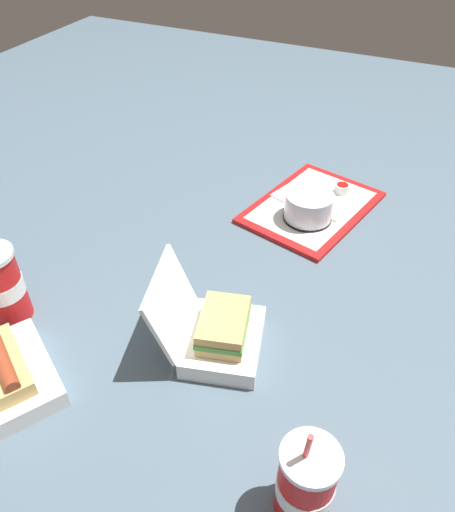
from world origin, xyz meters
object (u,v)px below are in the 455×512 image
at_px(clamshell_sandwich_front, 218,332).
at_px(soda_cup_back, 306,483).
at_px(plastic_fork, 346,212).
at_px(ketchup_cup, 342,188).
at_px(clamshell_hotdog_corner, 2,372).
at_px(soda_cup_center, 1,286).
at_px(cake_container, 309,207).
at_px(food_tray, 312,207).

bearing_deg(clamshell_sandwich_front, soda_cup_back, 47.69).
relative_size(plastic_fork, clamshell_sandwich_front, 0.46).
relative_size(ketchup_cup, soda_cup_back, 0.19).
height_order(plastic_fork, clamshell_hotdog_corner, clamshell_hotdog_corner).
bearing_deg(soda_cup_center, plastic_fork, 139.58).
bearing_deg(clamshell_hotdog_corner, soda_cup_back, 92.10).
height_order(clamshell_sandwich_front, soda_cup_back, soda_cup_back).
distance_m(cake_container, clamshell_hotdog_corner, 0.80).
bearing_deg(soda_cup_center, ketchup_cup, 145.27).
height_order(cake_container, ketchup_cup, cake_container).
bearing_deg(food_tray, soda_cup_back, 16.32).
xyz_separation_m(cake_container, ketchup_cup, (-0.16, 0.05, -0.02)).
bearing_deg(food_tray, cake_container, 5.81).
xyz_separation_m(ketchup_cup, soda_cup_center, (0.74, -0.51, 0.06)).
bearing_deg(soda_cup_center, clamshell_sandwich_front, 103.66).
distance_m(food_tray, cake_container, 0.08).
bearing_deg(ketchup_cup, plastic_fork, 22.13).
bearing_deg(food_tray, plastic_fork, 91.63).
distance_m(food_tray, ketchup_cup, 0.11).
xyz_separation_m(cake_container, plastic_fork, (-0.07, 0.09, -0.03)).
relative_size(ketchup_cup, clamshell_hotdog_corner, 0.15).
relative_size(cake_container, clamshell_hotdog_corner, 0.49).
bearing_deg(plastic_fork, clamshell_sandwich_front, 6.49).
bearing_deg(ketchup_cup, clamshell_sandwich_front, -7.11).
bearing_deg(soda_cup_back, food_tray, -163.68).
relative_size(food_tray, plastic_fork, 3.83).
relative_size(food_tray, clamshell_sandwich_front, 1.76).
xyz_separation_m(plastic_fork, soda_cup_back, (0.77, 0.13, 0.06)).
bearing_deg(plastic_fork, ketchup_cup, -139.17).
xyz_separation_m(plastic_fork, clamshell_hotdog_corner, (0.79, -0.43, 0.03)).
bearing_deg(cake_container, ketchup_cup, 163.00).
relative_size(food_tray, soda_cup_center, 1.82).
height_order(ketchup_cup, clamshell_sandwich_front, clamshell_sandwich_front).
distance_m(cake_container, ketchup_cup, 0.17).
bearing_deg(soda_cup_center, cake_container, 141.35).
bearing_deg(soda_cup_back, ketchup_cup, -168.92).
relative_size(cake_container, soda_cup_back, 0.59).
distance_m(cake_container, clamshell_sandwich_front, 0.48).
bearing_deg(soda_cup_back, cake_container, -162.77).
bearing_deg(plastic_fork, soda_cup_center, -21.72).
bearing_deg(plastic_fork, clamshell_hotdog_corner, -9.96).
height_order(food_tray, soda_cup_center, soda_cup_center).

